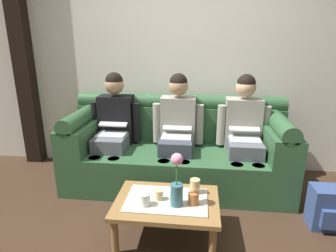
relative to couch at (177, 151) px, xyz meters
name	(u,v)px	position (x,y,z in m)	size (l,w,h in m)	color
back_wall_patterned	(182,49)	(0.00, 0.53, 1.08)	(6.00, 0.12, 2.90)	silver
timber_pillar	(22,49)	(-1.93, 0.41, 1.08)	(0.20, 0.20, 2.90)	black
couch	(177,151)	(0.00, 0.00, 0.00)	(2.37, 0.88, 0.96)	#2D5633
person_left	(114,124)	(-0.71, 0.00, 0.29)	(0.56, 0.67, 1.22)	#595B66
person_middle	(177,127)	(0.00, 0.00, 0.29)	(0.56, 0.67, 1.22)	#383D4C
person_right	(244,129)	(0.71, 0.00, 0.29)	(0.56, 0.67, 1.22)	#595B66
coffee_table	(167,205)	(0.00, -0.97, -0.07)	(0.82, 0.58, 0.35)	olive
flower_vase	(177,184)	(0.08, -1.04, 0.16)	(0.10, 0.10, 0.42)	#336672
cup_near_left	(195,186)	(0.22, -0.84, 0.04)	(0.08, 0.08, 0.12)	#DBB77A
cup_near_right	(159,195)	(-0.06, -0.98, 0.02)	(0.06, 0.06, 0.08)	#DBB77A
cup_far_center	(193,198)	(0.21, -1.01, 0.03)	(0.08, 0.08, 0.09)	#B26633
cup_far_left	(145,199)	(-0.15, -1.07, 0.03)	(0.08, 0.08, 0.10)	white
backpack_right	(331,208)	(1.38, -0.67, -0.19)	(0.34, 0.25, 0.37)	#33477A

